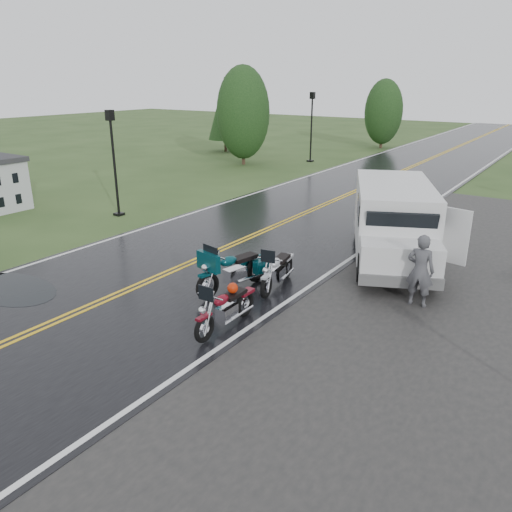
# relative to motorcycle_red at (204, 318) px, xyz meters

# --- Properties ---
(ground) EXTENTS (120.00, 120.00, 0.00)m
(ground) POSITION_rel_motorcycle_red_xyz_m (-3.42, 0.81, -0.60)
(ground) COLOR #2D471E
(ground) RESTS_ON ground
(road) EXTENTS (8.00, 100.00, 0.04)m
(road) POSITION_rel_motorcycle_red_xyz_m (-3.42, 10.81, -0.58)
(road) COLOR black
(road) RESTS_ON ground
(motorcycle_red) EXTENTS (0.78, 2.05, 1.20)m
(motorcycle_red) POSITION_rel_motorcycle_red_xyz_m (0.00, 0.00, 0.00)
(motorcycle_red) COLOR #5F0A16
(motorcycle_red) RESTS_ON ground
(motorcycle_teal) EXTENTS (1.31, 2.46, 1.38)m
(motorcycle_teal) POSITION_rel_motorcycle_red_xyz_m (-1.30, 1.69, 0.09)
(motorcycle_teal) COLOR #05333A
(motorcycle_teal) RESTS_ON ground
(motorcycle_silver) EXTENTS (1.12, 2.16, 1.21)m
(motorcycle_silver) POSITION_rel_motorcycle_red_xyz_m (-0.15, 2.57, 0.01)
(motorcycle_silver) COLOR #AAABB2
(motorcycle_silver) RESTS_ON ground
(van_white) EXTENTS (4.48, 6.33, 2.33)m
(van_white) POSITION_rel_motorcycle_red_xyz_m (1.36, 4.98, 0.57)
(van_white) COLOR silver
(van_white) RESTS_ON ground
(person_at_van) EXTENTS (0.67, 0.46, 1.79)m
(person_at_van) POSITION_rel_motorcycle_red_xyz_m (3.06, 4.34, 0.29)
(person_at_van) COLOR #47474C
(person_at_van) RESTS_ON ground
(lamp_post_near_left) EXTENTS (0.36, 0.36, 4.16)m
(lamp_post_near_left) POSITION_rel_motorcycle_red_xyz_m (-9.55, 6.08, 1.48)
(lamp_post_near_left) COLOR black
(lamp_post_near_left) RESTS_ON ground
(lamp_post_far_left) EXTENTS (0.38, 0.38, 4.46)m
(lamp_post_far_left) POSITION_rel_motorcycle_red_xyz_m (-9.73, 22.60, 1.63)
(lamp_post_far_left) COLOR black
(lamp_post_far_left) RESTS_ON ground
(tree_left_mid) EXTENTS (3.31, 3.31, 5.17)m
(tree_left_mid) POSITION_rel_motorcycle_red_xyz_m (-12.75, 19.21, 1.99)
(tree_left_mid) COLOR #1E3D19
(tree_left_mid) RESTS_ON ground
(tree_left_far) EXTENTS (2.91, 2.91, 4.48)m
(tree_left_far) POSITION_rel_motorcycle_red_xyz_m (-8.37, 31.82, 1.64)
(tree_left_far) COLOR #1E3D19
(tree_left_far) RESTS_ON ground
(pine_left_far) EXTENTS (2.52, 2.52, 5.25)m
(pine_left_far) POSITION_rel_motorcycle_red_xyz_m (-17.31, 23.27, 2.02)
(pine_left_far) COLOR #1E3D19
(pine_left_far) RESTS_ON ground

